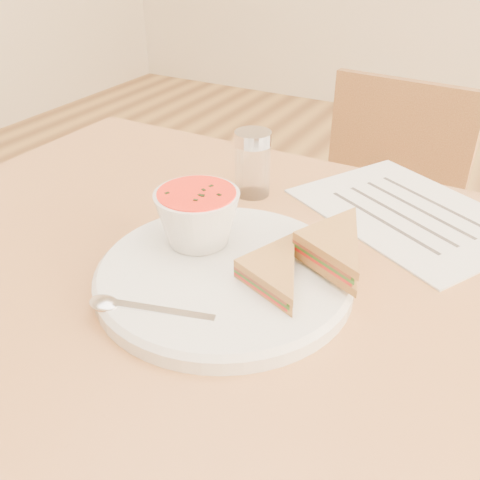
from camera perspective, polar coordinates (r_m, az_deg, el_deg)
The scene contains 9 objects.
dining_table at distance 0.93m, azimuth -0.57°, elevation -21.72°, with size 1.00×0.70×0.75m, color brown, non-canonical shape.
chair_far at distance 1.35m, azimuth 12.82°, elevation -1.62°, with size 0.35×0.35×0.79m, color brown, non-canonical shape.
plate at distance 0.63m, azimuth -1.69°, elevation -3.88°, with size 0.30×0.30×0.02m, color white, non-canonical shape.
soup_bowl at distance 0.65m, azimuth -4.53°, elevation 2.18°, with size 0.10×0.10×0.07m, color white, non-canonical shape.
sandwich_half_a at distance 0.60m, azimuth -0.68°, elevation -3.26°, with size 0.09×0.09×0.03m, color #BD9042, non-canonical shape.
sandwich_half_b at distance 0.62m, azimuth 5.59°, elevation -0.39°, with size 0.10×0.10×0.03m, color #BD9042, non-canonical shape.
spoon at distance 0.56m, azimuth -9.51°, elevation -7.34°, with size 0.18×0.04×0.01m, color silver, non-canonical shape.
paper_menu at distance 0.81m, azimuth 17.53°, elevation 2.83°, with size 0.30×0.22×0.00m, color white, non-canonical shape.
condiment_shaker at distance 0.81m, azimuth 1.36°, elevation 8.14°, with size 0.06×0.06×0.10m, color silver, non-canonical shape.
Camera 1 is at (0.28, -0.48, 1.12)m, focal length 40.00 mm.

